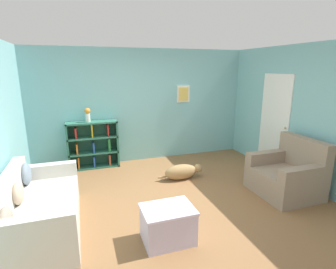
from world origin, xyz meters
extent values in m
plane|color=brown|center=(0.00, 0.00, 0.00)|extent=(14.00, 14.00, 0.00)
cube|color=#7AB7BC|center=(0.00, 2.25, 1.30)|extent=(5.60, 0.10, 2.60)
cube|color=silver|center=(1.00, 2.19, 1.55)|extent=(0.32, 0.02, 0.40)
cube|color=#DBBC56|center=(1.00, 2.18, 1.55)|extent=(0.24, 0.01, 0.32)
cube|color=#7AB7BC|center=(2.55, 0.00, 1.30)|extent=(0.10, 5.00, 2.60)
cube|color=white|center=(2.49, 0.70, 1.02)|extent=(0.02, 0.84, 2.05)
sphere|color=tan|center=(2.46, 0.35, 1.00)|extent=(0.05, 0.05, 0.05)
cube|color=beige|center=(-1.99, -0.20, 0.22)|extent=(0.91, 1.79, 0.45)
cube|color=beige|center=(-2.37, -0.20, 0.63)|extent=(0.16, 1.79, 0.37)
cube|color=beige|center=(-1.99, -1.02, 0.56)|extent=(0.91, 0.16, 0.22)
cube|color=beige|center=(-1.99, 0.61, 0.56)|extent=(0.91, 0.16, 0.22)
ellipsoid|color=gray|center=(-2.25, -0.83, 0.59)|extent=(0.14, 0.28, 0.28)
ellipsoid|color=tan|center=(-2.25, -0.20, 0.59)|extent=(0.14, 0.29, 0.29)
ellipsoid|color=slate|center=(-2.25, 0.42, 0.61)|extent=(0.14, 0.33, 0.33)
cube|color=#2D6B56|center=(-1.71, 2.02, 0.52)|extent=(0.04, 0.31, 1.04)
cube|color=#2D6B56|center=(-0.67, 2.02, 0.52)|extent=(0.04, 0.31, 1.04)
cube|color=#2D6B56|center=(-1.19, 2.17, 0.52)|extent=(1.08, 0.02, 1.04)
cube|color=#2D6B56|center=(-1.19, 2.02, 0.02)|extent=(1.08, 0.31, 0.04)
cube|color=#2D6B56|center=(-1.19, 2.02, 0.35)|extent=(1.08, 0.31, 0.04)
cube|color=#2D6B56|center=(-1.19, 2.02, 0.69)|extent=(1.08, 0.31, 0.04)
cube|color=#2D6B56|center=(-1.19, 2.02, 1.02)|extent=(1.08, 0.31, 0.04)
cube|color=orange|center=(-1.52, 2.01, 0.15)|extent=(0.03, 0.23, 0.27)
cube|color=orange|center=(-1.53, 2.01, 0.48)|extent=(0.03, 0.23, 0.22)
cube|color=#B22823|center=(-1.53, 2.01, 0.82)|extent=(0.04, 0.23, 0.22)
cube|color=#234C9E|center=(-1.20, 2.01, 0.14)|extent=(0.04, 0.23, 0.25)
cube|color=#234C9E|center=(-1.19, 2.01, 0.47)|extent=(0.04, 0.23, 0.22)
cube|color=gold|center=(-1.20, 2.01, 0.85)|extent=(0.03, 0.23, 0.28)
cube|color=brown|center=(-0.86, 2.01, 0.15)|extent=(0.04, 0.23, 0.27)
cube|color=#287A3D|center=(-0.85, 2.01, 0.51)|extent=(0.04, 0.23, 0.28)
cube|color=#B22823|center=(-0.86, 2.01, 0.84)|extent=(0.03, 0.23, 0.25)
cube|color=gray|center=(1.89, -0.37, 0.22)|extent=(0.94, 1.03, 0.43)
cube|color=gray|center=(2.27, -0.37, 0.71)|extent=(0.18, 1.03, 0.55)
cube|color=gray|center=(1.89, -0.79, 0.54)|extent=(0.94, 0.18, 0.22)
cube|color=gray|center=(1.89, 0.06, 0.54)|extent=(0.94, 0.18, 0.22)
cube|color=#BCB2D1|center=(-0.46, -0.95, 0.23)|extent=(0.63, 0.47, 0.46)
cube|color=silver|center=(-0.46, -0.95, 0.45)|extent=(0.65, 0.50, 0.03)
ellipsoid|color=#9E7A4C|center=(0.40, 0.79, 0.15)|extent=(0.66, 0.28, 0.31)
sphere|color=#9E7A4C|center=(0.78, 0.79, 0.19)|extent=(0.17, 0.17, 0.17)
ellipsoid|color=#9E7A4C|center=(0.02, 0.83, 0.08)|extent=(0.20, 0.05, 0.05)
cylinder|color=silver|center=(-1.26, 2.02, 1.13)|extent=(0.10, 0.10, 0.18)
sphere|color=orange|center=(-1.26, 2.02, 1.28)|extent=(0.13, 0.13, 0.13)
camera|label=1|loc=(-1.41, -3.74, 2.16)|focal=28.00mm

